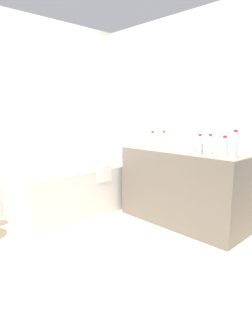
{
  "coord_description": "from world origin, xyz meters",
  "views": [
    {
      "loc": [
        -1.3,
        -1.93,
        1.26
      ],
      "look_at": [
        0.73,
        0.2,
        0.67
      ],
      "focal_mm": 30.04,
      "sensor_mm": 36.0,
      "label": 1
    }
  ],
  "objects": [
    {
      "name": "water_bottle_1",
      "position": [
        1.31,
        -0.6,
        0.92
      ],
      "size": [
        0.07,
        0.07,
        0.19
      ],
      "color": "silver",
      "rests_on": "vanity_counter"
    },
    {
      "name": "soap_dish",
      "position": [
        1.22,
        0.23,
        0.85
      ],
      "size": [
        0.09,
        0.06,
        0.02
      ],
      "primitive_type": "cube",
      "color": "white",
      "rests_on": "vanity_counter"
    },
    {
      "name": "water_bottle_2",
      "position": [
        1.28,
        0.14,
        0.93
      ],
      "size": [
        0.06,
        0.06,
        0.2
      ],
      "color": "silver",
      "rests_on": "vanity_counter"
    },
    {
      "name": "water_bottle_5",
      "position": [
        1.21,
        -0.75,
        0.96
      ],
      "size": [
        0.06,
        0.06,
        0.26
      ],
      "color": "silver",
      "rests_on": "vanity_counter"
    },
    {
      "name": "water_bottle_3",
      "position": [
        1.28,
        0.31,
        0.93
      ],
      "size": [
        0.06,
        0.06,
        0.19
      ],
      "color": "silver",
      "rests_on": "vanity_counter"
    },
    {
      "name": "sink_faucet",
      "position": [
        1.44,
        -0.12,
        0.87
      ],
      "size": [
        0.12,
        0.15,
        0.06
      ],
      "color": "#B1B1B7",
      "rests_on": "vanity_counter"
    },
    {
      "name": "wall_back_tiled",
      "position": [
        0.0,
        1.44,
        1.19
      ],
      "size": [
        3.54,
        0.1,
        2.37
      ],
      "primitive_type": "cube",
      "color": "silver",
      "rests_on": "ground_plane"
    },
    {
      "name": "wall_right_mirror",
      "position": [
        1.62,
        0.0,
        1.19
      ],
      "size": [
        0.1,
        3.17,
        2.37
      ],
      "primitive_type": "cube",
      "color": "silver",
      "rests_on": "ground_plane"
    },
    {
      "name": "water_bottle_4",
      "position": [
        1.22,
        -0.38,
        0.93
      ],
      "size": [
        0.06,
        0.06,
        0.2
      ],
      "color": "silver",
      "rests_on": "vanity_counter"
    },
    {
      "name": "sink_basin",
      "position": [
        1.27,
        -0.12,
        0.86
      ],
      "size": [
        0.28,
        0.28,
        0.05
      ],
      "primitive_type": "cylinder",
      "color": "white",
      "rests_on": "vanity_counter"
    },
    {
      "name": "drinking_glass_0",
      "position": [
        1.3,
        -0.39,
        0.89
      ],
      "size": [
        0.07,
        0.07,
        0.1
      ],
      "primitive_type": "cylinder",
      "color": "white",
      "rests_on": "vanity_counter"
    },
    {
      "name": "ground_plane",
      "position": [
        0.0,
        0.0,
        0.0
      ],
      "size": [
        4.14,
        4.14,
        0.0
      ],
      "primitive_type": "plane",
      "color": "#C1AD8E"
    },
    {
      "name": "water_bottle_0",
      "position": [
        1.26,
        -0.47,
        0.93
      ],
      "size": [
        0.06,
        0.06,
        0.2
      ],
      "color": "silver",
      "rests_on": "vanity_counter"
    },
    {
      "name": "bathtub",
      "position": [
        0.66,
        1.01,
        0.31
      ],
      "size": [
        1.64,
        0.77,
        1.37
      ],
      "color": "silver",
      "rests_on": "ground_plane"
    },
    {
      "name": "vanity_counter",
      "position": [
        1.28,
        -0.15,
        0.42
      ],
      "size": [
        0.57,
        1.42,
        0.84
      ],
      "primitive_type": "cube",
      "color": "#6B6056",
      "rests_on": "ground_plane"
    },
    {
      "name": "drinking_glass_1",
      "position": [
        1.23,
        0.43,
        0.88
      ],
      "size": [
        0.07,
        0.07,
        0.09
      ],
      "primitive_type": "cylinder",
      "color": "white",
      "rests_on": "vanity_counter"
    }
  ]
}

